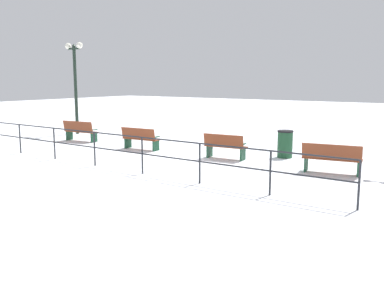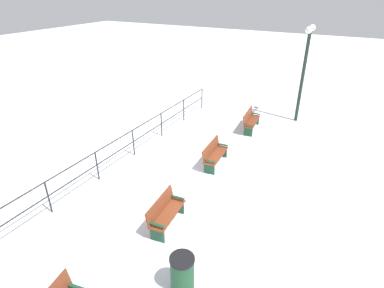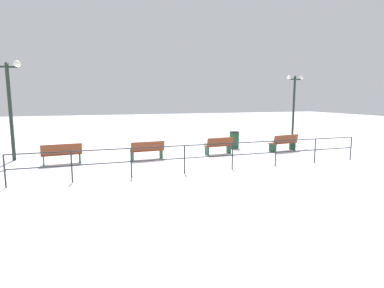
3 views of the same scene
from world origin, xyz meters
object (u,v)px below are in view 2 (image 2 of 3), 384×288
bench_second (165,212)px  lamppost_middle (306,59)px  trash_bin (182,274)px  bench_fourth (250,120)px  bench_third (214,154)px

bench_second → lamppost_middle: (1.65, 9.74, 2.65)m
bench_second → trash_bin: (1.49, -1.62, 0.03)m
bench_second → bench_fourth: bench_fourth is taller
bench_third → trash_bin: trash_bin is taller
bench_second → lamppost_middle: bearing=74.9°
trash_bin → bench_fourth: bearing=99.5°
bench_third → lamppost_middle: size_ratio=0.35×
lamppost_middle → bench_second: bearing=-99.6°
bench_third → bench_fourth: bench_fourth is taller
bench_second → bench_third: 3.78m
bench_fourth → bench_third: bearing=-98.2°
bench_third → trash_bin: 5.66m
bench_fourth → trash_bin: bearing=-86.3°
lamppost_middle → trash_bin: (-0.16, -11.36, -2.62)m
bench_second → bench_fourth: bearing=84.9°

